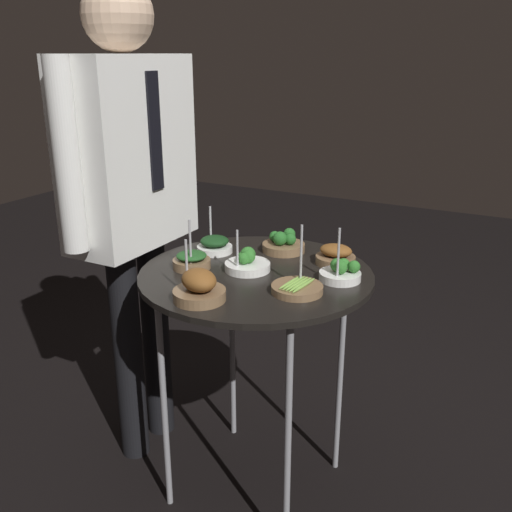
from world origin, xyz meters
TOP-DOWN VIEW (x-y plane):
  - ground_plane at (0.00, 0.00)m, footprint 8.00×8.00m
  - serving_cart at (0.00, 0.00)m, footprint 0.70×0.70m
  - bowl_broccoli_front_left at (-0.00, 0.03)m, footprint 0.14×0.14m
  - bowl_spinach_back_left at (-0.06, 0.19)m, footprint 0.11×0.11m
  - bowl_broccoli_mid_left at (0.06, -0.25)m, footprint 0.12×0.12m
  - bowl_roast_front_center at (0.18, -0.18)m, footprint 0.12×0.12m
  - bowl_roast_center at (-0.25, 0.04)m, footprint 0.14×0.14m
  - bowl_asparagus_near_rim at (-0.08, -0.17)m, footprint 0.14×0.14m
  - bowl_broccoli_back_right at (0.21, 0.01)m, footprint 0.14×0.14m
  - bowl_spinach_mid_right at (0.09, 0.20)m, footprint 0.12×0.12m
  - waiter_figure at (0.02, 0.47)m, footprint 0.59×0.22m

SIDE VIEW (x-z plane):
  - ground_plane at x=0.00m, z-range 0.00..0.00m
  - serving_cart at x=0.00m, z-range 0.33..1.11m
  - bowl_asparagus_near_rim at x=-0.08m, z-range 0.70..0.88m
  - bowl_spinach_back_left at x=-0.06m, z-range 0.72..0.88m
  - bowl_broccoli_front_left at x=0.00m, z-range 0.74..0.87m
  - bowl_broccoli_back_right at x=0.21m, z-range 0.77..0.84m
  - bowl_spinach_mid_right at x=0.09m, z-range 0.73..0.88m
  - bowl_broccoli_mid_left at x=0.06m, z-range 0.72..0.89m
  - bowl_roast_front_center at x=0.18m, z-range 0.77..0.84m
  - bowl_roast_center at x=-0.25m, z-range 0.74..0.90m
  - waiter_figure at x=0.02m, z-range 0.21..1.82m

